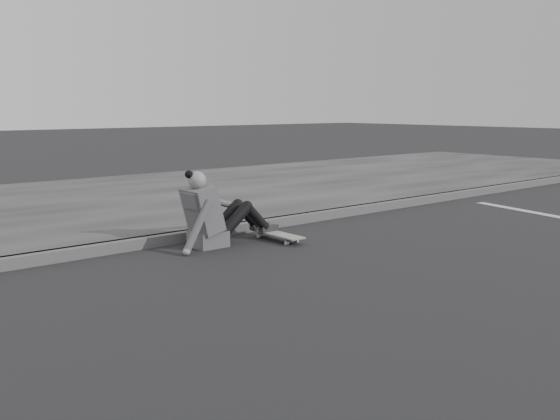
# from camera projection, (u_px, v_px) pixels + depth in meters

# --- Properties ---
(ground) EXTENTS (80.00, 80.00, 0.00)m
(ground) POSITION_uv_depth(u_px,v_px,m) (427.00, 268.00, 6.08)
(ground) COLOR black
(ground) RESTS_ON ground
(curb) EXTENTS (24.00, 0.16, 0.12)m
(curb) POSITION_uv_depth(u_px,v_px,m) (263.00, 224.00, 8.02)
(curb) COLOR #494949
(curb) RESTS_ON ground
(sidewalk) EXTENTS (24.00, 6.00, 0.12)m
(sidewalk) POSITION_uv_depth(u_px,v_px,m) (150.00, 198.00, 10.31)
(sidewalk) COLOR #313131
(sidewalk) RESTS_ON ground
(skateboard) EXTENTS (0.20, 0.78, 0.09)m
(skateboard) POSITION_uv_depth(u_px,v_px,m) (277.00, 235.00, 7.32)
(skateboard) COLOR #9C9C97
(skateboard) RESTS_ON ground
(seated_woman) EXTENTS (1.38, 0.46, 0.88)m
(seated_woman) POSITION_uv_depth(u_px,v_px,m) (213.00, 214.00, 7.00)
(seated_woman) COLOR #4A4A4D
(seated_woman) RESTS_ON ground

